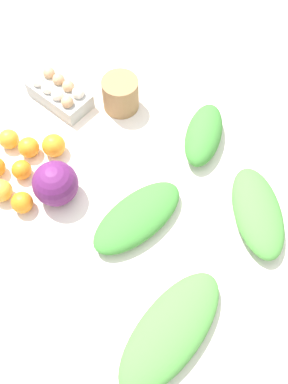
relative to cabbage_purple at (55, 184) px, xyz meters
name	(u,v)px	position (x,y,z in m)	size (l,w,h in m)	color
ground_plane	(144,271)	(-0.10, -0.26, -0.85)	(8.00, 8.00, 0.00)	#B2A899
dining_table	(144,208)	(-0.10, -0.26, -0.17)	(1.38, 0.99, 0.78)	silver
cabbage_purple	(55,184)	(0.00, 0.00, 0.00)	(0.14, 0.14, 0.14)	#601E5B
egg_carton	(59,93)	(0.38, -0.11, -0.03)	(0.26, 0.22, 0.09)	#A8A8A3
paper_bag	(121,94)	(0.28, -0.31, -0.01)	(0.13, 0.13, 0.12)	#997047
greens_bunch_beet_tops	(137,217)	(-0.18, -0.20, -0.04)	(0.33, 0.15, 0.07)	#3D8433
greens_bunch_kale	(171,331)	(-0.53, -0.17, -0.04)	(0.39, 0.17, 0.07)	#4C933D
greens_bunch_dandelion	(257,212)	(-0.30, -0.56, -0.03)	(0.32, 0.15, 0.08)	#4C933D
greens_bunch_scallion	(204,135)	(0.03, -0.52, -0.03)	(0.27, 0.12, 0.08)	#3D8433
orange_0	(22,170)	(0.12, 0.09, -0.04)	(0.07, 0.07, 0.07)	orange
orange_1	(9,139)	(0.25, 0.10, -0.04)	(0.07, 0.07, 0.07)	orange
orange_3	(29,147)	(0.19, 0.05, -0.04)	(0.07, 0.07, 0.07)	orange
orange_4	(54,146)	(0.17, -0.03, -0.03)	(0.08, 0.08, 0.08)	orange
orange_5	(22,202)	(-0.01, 0.12, -0.04)	(0.07, 0.07, 0.07)	orange
orange_6	(1,191)	(0.06, 0.17, -0.04)	(0.07, 0.07, 0.07)	#F9A833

